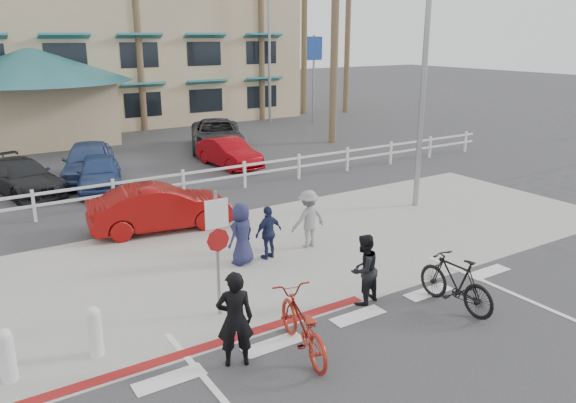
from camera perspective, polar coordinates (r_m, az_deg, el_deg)
ground at (r=11.23m, az=9.13°, el=-12.68°), size 140.00×140.00×0.00m
bike_path at (r=10.07m, az=17.04°, el=-17.00°), size 12.00×16.00×0.01m
sidewalk_plaza at (r=14.52m, az=-2.77°, el=-5.42°), size 22.00×7.00×0.01m
cross_street at (r=17.90m, az=-9.21°, el=-1.31°), size 40.00×5.00×0.01m
parking_lot at (r=26.61m, az=-17.56°, el=4.06°), size 50.00×16.00×0.01m
curb_red at (r=10.65m, az=-7.98°, el=-14.30°), size 7.00×0.25×0.02m
rail_fence at (r=19.72m, az=-10.31°, el=1.82°), size 29.40×0.16×1.00m
building at (r=39.15m, az=-20.79°, el=15.93°), size 28.00×16.00×11.30m
sign_post at (r=11.10m, az=-7.20°, el=-4.66°), size 0.50×0.10×2.90m
bollard_0 at (r=10.61m, az=-19.03°, el=-12.37°), size 0.26×0.26×0.95m
bollard_1 at (r=10.46m, az=-26.66°, el=-13.78°), size 0.26×0.26×0.95m
streetlight_0 at (r=18.32m, az=13.71°, el=13.21°), size 0.60×2.00×9.00m
streetlight_1 at (r=36.35m, az=-1.91°, el=15.55°), size 0.60×2.00×9.50m
info_sign at (r=35.86m, az=2.61°, el=12.41°), size 1.20×0.16×5.60m
palm_5 at (r=33.92m, az=-15.15°, el=17.89°), size 4.00×4.00×13.00m
palm_7 at (r=37.24m, az=-2.78°, el=19.03°), size 4.00×4.00×14.00m
palm_8 at (r=40.24m, az=1.68°, el=19.58°), size 4.00×4.00×15.00m
palm_9 at (r=41.18m, az=6.12°, el=18.04°), size 4.00×4.00×13.00m
palm_11 at (r=29.19m, az=4.85°, el=19.65°), size 4.00×4.00×14.00m
bike_red at (r=10.12m, az=1.43°, el=-12.41°), size 1.15×2.18×1.09m
rider_red at (r=9.67m, az=-5.42°, el=-11.81°), size 0.74×0.62×1.73m
bike_black at (r=12.14m, az=16.67°, el=-7.84°), size 0.57×1.91×1.14m
rider_black at (r=11.86m, az=7.69°, el=-6.85°), size 0.85×0.73×1.52m
pedestrian_a at (r=14.81m, az=2.09°, el=-1.78°), size 1.03×0.61×1.56m
pedestrian_child at (r=14.06m, az=-1.99°, el=-3.18°), size 0.85×0.46×1.38m
pedestrian_b at (r=13.75m, az=-4.73°, el=-3.31°), size 0.89×0.73×1.56m
car_white_sedan at (r=16.55m, az=-12.83°, el=-0.61°), size 4.19×1.98×1.33m
lot_car_1 at (r=21.97m, az=-25.44°, el=2.27°), size 2.73×4.49×1.22m
lot_car_2 at (r=22.94m, az=-19.58°, el=3.86°), size 3.13×4.75×1.50m
lot_car_3 at (r=24.05m, az=-6.03°, el=4.94°), size 1.52×3.76×1.21m
lot_car_5 at (r=27.80m, az=-7.26°, el=6.74°), size 4.25×5.75×1.45m
lot_car_6 at (r=21.45m, az=-18.60°, el=2.78°), size 2.43×3.97×1.26m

